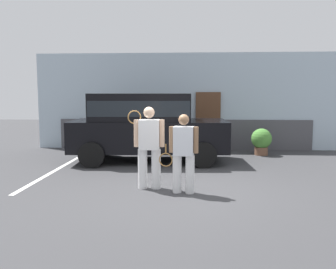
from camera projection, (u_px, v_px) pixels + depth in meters
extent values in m
plane|color=#38383A|center=(178.00, 189.00, 7.75)|extent=(40.00, 40.00, 0.00)
cube|color=silver|center=(53.00, 172.00, 9.46)|extent=(0.12, 4.40, 0.01)
cube|color=silver|center=(184.00, 101.00, 13.34)|extent=(10.99, 0.30, 3.52)
cube|color=#4C4C51|center=(184.00, 134.00, 13.28)|extent=(9.23, 0.10, 1.10)
cube|color=brown|center=(208.00, 121.00, 13.14)|extent=(0.90, 0.06, 2.10)
cube|color=black|center=(150.00, 135.00, 10.86)|extent=(4.70, 2.16, 0.90)
cube|color=black|center=(141.00, 107.00, 10.77)|extent=(3.00, 1.92, 0.80)
cube|color=black|center=(141.00, 108.00, 10.77)|extent=(2.94, 1.94, 0.44)
cylinder|color=black|center=(198.00, 145.00, 11.85)|extent=(0.73, 0.30, 0.72)
cylinder|color=black|center=(204.00, 155.00, 9.96)|extent=(0.73, 0.30, 0.72)
cylinder|color=black|center=(104.00, 145.00, 11.87)|extent=(0.73, 0.30, 0.72)
cylinder|color=black|center=(92.00, 155.00, 9.98)|extent=(0.73, 0.30, 0.72)
cylinder|color=white|center=(156.00, 169.00, 7.79)|extent=(0.20, 0.20, 0.86)
cylinder|color=white|center=(143.00, 169.00, 7.80)|extent=(0.20, 0.20, 0.86)
cube|color=white|center=(149.00, 135.00, 7.71)|extent=(0.45, 0.29, 0.64)
sphere|color=beige|center=(149.00, 112.00, 7.65)|extent=(0.24, 0.24, 0.24)
cylinder|color=beige|center=(162.00, 133.00, 7.70)|extent=(0.11, 0.11, 0.58)
cylinder|color=beige|center=(136.00, 133.00, 7.71)|extent=(0.11, 0.11, 0.58)
torus|color=olive|center=(134.00, 117.00, 7.72)|extent=(0.29, 0.12, 0.29)
cylinder|color=olive|center=(135.00, 128.00, 7.75)|extent=(0.03, 0.03, 0.20)
cylinder|color=white|center=(190.00, 174.00, 7.42)|extent=(0.19, 0.19, 0.79)
cylinder|color=white|center=(177.00, 174.00, 7.47)|extent=(0.19, 0.19, 0.79)
cube|color=silver|center=(184.00, 141.00, 7.37)|extent=(0.43, 0.30, 0.59)
sphere|color=#8C6647|center=(184.00, 120.00, 7.32)|extent=(0.22, 0.22, 0.22)
cylinder|color=#8C6647|center=(196.00, 140.00, 7.32)|extent=(0.10, 0.10, 0.54)
cylinder|color=#8C6647|center=(171.00, 139.00, 7.41)|extent=(0.10, 0.10, 0.54)
torus|color=olive|center=(166.00, 160.00, 7.53)|extent=(0.37, 0.07, 0.37)
cylinder|color=olive|center=(166.00, 149.00, 7.51)|extent=(0.03, 0.03, 0.20)
cylinder|color=brown|center=(261.00, 151.00, 12.08)|extent=(0.43, 0.43, 0.27)
sphere|color=#4C8C38|center=(261.00, 139.00, 12.03)|extent=(0.68, 0.68, 0.68)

